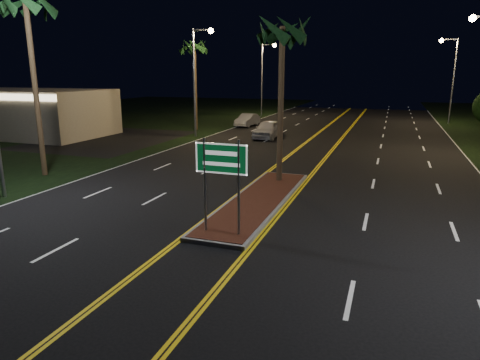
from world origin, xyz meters
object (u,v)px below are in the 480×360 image
at_px(highway_sign, 221,168).
at_px(palm_left_near, 26,5).
at_px(commercial_building, 23,112).
at_px(streetlight_right_far, 451,71).
at_px(palm_median, 282,31).
at_px(streetlight_left_far, 265,71).
at_px(car_far, 247,119).
at_px(streetlight_left_mid, 198,70).
at_px(car_near, 268,128).
at_px(median_island, 259,201).
at_px(palm_left_far, 194,47).

distance_m(highway_sign, palm_left_near, 14.92).
relative_size(commercial_building, streetlight_right_far, 1.67).
bearing_deg(palm_median, streetlight_left_far, 107.58).
distance_m(highway_sign, car_far, 31.30).
height_order(streetlight_left_mid, palm_left_near, palm_left_near).
relative_size(highway_sign, commercial_building, 0.21).
bearing_deg(streetlight_left_far, palm_median, -72.42).
xyz_separation_m(palm_median, car_near, (-4.78, 14.69, -6.39)).
bearing_deg(median_island, streetlight_left_far, 106.00).
bearing_deg(streetlight_left_mid, car_far, 80.27).
bearing_deg(palm_median, streetlight_left_mid, 128.17).
xyz_separation_m(commercial_building, streetlight_right_far, (36.61, 22.01, 3.65)).
bearing_deg(palm_left_near, streetlight_left_far, 87.00).
height_order(median_island, streetlight_left_mid, streetlight_left_mid).
bearing_deg(streetlight_left_far, highway_sign, -75.56).
bearing_deg(palm_left_far, streetlight_left_far, 82.22).
xyz_separation_m(highway_sign, streetlight_left_mid, (-10.61, 21.20, 3.25)).
height_order(streetlight_right_far, palm_median, streetlight_right_far).
xyz_separation_m(palm_left_far, car_near, (8.02, -2.81, -6.86)).
bearing_deg(streetlight_right_far, palm_left_near, -124.21).
xyz_separation_m(highway_sign, car_near, (-4.78, 22.40, -1.52)).
relative_size(palm_median, palm_left_far, 0.94).
relative_size(median_island, palm_left_far, 1.16).
xyz_separation_m(streetlight_left_mid, palm_left_near, (-1.89, -16.00, 3.02)).
bearing_deg(median_island, palm_left_far, 121.36).
height_order(commercial_building, palm_left_far, palm_left_far).
xyz_separation_m(streetlight_right_far, palm_left_near, (-23.11, -34.00, 3.02)).
bearing_deg(palm_median, car_far, 112.35).
relative_size(palm_left_near, car_far, 2.17).
relative_size(palm_left_far, car_near, 1.65).
xyz_separation_m(commercial_building, car_far, (16.88, 12.70, -1.25)).
relative_size(highway_sign, car_far, 0.71).
height_order(streetlight_left_far, palm_left_near, palm_left_near).
bearing_deg(streetlight_left_mid, palm_left_near, -96.73).
distance_m(streetlight_left_mid, streetlight_right_far, 27.83).
relative_size(streetlight_left_far, car_far, 1.99).
xyz_separation_m(streetlight_left_mid, streetlight_right_far, (21.23, 18.00, 0.00)).
xyz_separation_m(commercial_building, streetlight_left_far, (15.39, 24.01, 3.65)).
height_order(highway_sign, car_near, highway_sign).
bearing_deg(palm_median, palm_left_far, 126.18).
height_order(highway_sign, streetlight_left_far, streetlight_left_far).
xyz_separation_m(palm_left_near, car_near, (7.72, 17.19, -7.79)).
bearing_deg(streetlight_right_far, commercial_building, -148.99).
height_order(car_near, car_far, car_near).
bearing_deg(palm_median, highway_sign, -90.00).
relative_size(commercial_building, car_far, 3.32).
bearing_deg(streetlight_right_far, median_island, -106.87).
relative_size(commercial_building, palm_left_far, 1.70).
distance_m(streetlight_left_mid, car_near, 7.63).
xyz_separation_m(highway_sign, car_far, (-9.12, 29.89, -1.65)).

